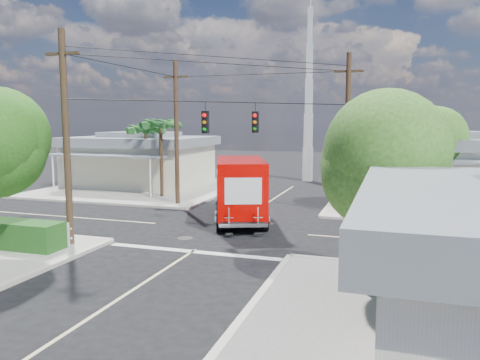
% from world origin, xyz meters
% --- Properties ---
extents(ground, '(120.00, 120.00, 0.00)m').
position_xyz_m(ground, '(0.00, 0.00, 0.00)').
color(ground, black).
rests_on(ground, ground).
extents(sidewalk_ne, '(14.12, 14.12, 0.14)m').
position_xyz_m(sidewalk_ne, '(10.88, 10.88, 0.07)').
color(sidewalk_ne, gray).
rests_on(sidewalk_ne, ground).
extents(sidewalk_nw, '(14.12, 14.12, 0.14)m').
position_xyz_m(sidewalk_nw, '(-10.88, 10.88, 0.07)').
color(sidewalk_nw, gray).
rests_on(sidewalk_nw, ground).
extents(road_markings, '(32.00, 32.00, 0.01)m').
position_xyz_m(road_markings, '(0.00, -1.47, 0.01)').
color(road_markings, beige).
rests_on(road_markings, ground).
extents(building_ne, '(11.80, 10.20, 4.50)m').
position_xyz_m(building_ne, '(12.50, 11.97, 2.32)').
color(building_ne, silver).
rests_on(building_ne, sidewalk_ne).
extents(building_nw, '(10.80, 10.20, 4.30)m').
position_xyz_m(building_nw, '(-12.00, 12.46, 2.22)').
color(building_nw, beige).
rests_on(building_nw, sidewalk_nw).
extents(radio_tower, '(0.80, 0.80, 17.00)m').
position_xyz_m(radio_tower, '(0.50, 20.00, 5.64)').
color(radio_tower, silver).
rests_on(radio_tower, ground).
extents(tree_ne_front, '(4.21, 4.14, 6.66)m').
position_xyz_m(tree_ne_front, '(7.21, 6.76, 4.77)').
color(tree_ne_front, '#422D1C').
rests_on(tree_ne_front, sidewalk_ne).
extents(tree_ne_back, '(3.77, 3.66, 5.82)m').
position_xyz_m(tree_ne_back, '(9.81, 8.96, 4.19)').
color(tree_ne_back, '#422D1C').
rests_on(tree_ne_back, sidewalk_ne).
extents(tree_se, '(3.67, 3.54, 5.62)m').
position_xyz_m(tree_se, '(7.01, -7.24, 4.04)').
color(tree_se, '#422D1C').
rests_on(tree_se, sidewalk_se).
extents(palm_nw_front, '(3.01, 3.08, 5.59)m').
position_xyz_m(palm_nw_front, '(-7.50, 7.50, 5.04)').
color(palm_nw_front, '#422D1C').
rests_on(palm_nw_front, sidewalk_nw).
extents(palm_nw_back, '(3.01, 3.08, 5.19)m').
position_xyz_m(palm_nw_back, '(-9.50, 9.00, 4.67)').
color(palm_nw_back, '#422D1C').
rests_on(palm_nw_back, sidewalk_nw).
extents(utility_poles, '(12.00, 10.68, 9.00)m').
position_xyz_m(utility_poles, '(-1.58, 1.60, 4.67)').
color(utility_poles, '#473321').
rests_on(utility_poles, ground).
extents(picket_fence, '(5.94, 0.06, 1.00)m').
position_xyz_m(picket_fence, '(-7.80, -5.60, 0.68)').
color(picket_fence, silver).
rests_on(picket_fence, sidewalk_sw).
extents(vending_boxes, '(1.90, 0.50, 1.10)m').
position_xyz_m(vending_boxes, '(6.50, 6.20, 0.69)').
color(vending_boxes, '#A11E14').
rests_on(vending_boxes, sidewalk_ne).
extents(delivery_truck, '(4.82, 7.99, 3.33)m').
position_xyz_m(delivery_truck, '(-0.07, 2.18, 1.69)').
color(delivery_truck, black).
rests_on(delivery_truck, ground).
extents(parked_car, '(5.84, 3.25, 1.55)m').
position_xyz_m(parked_car, '(10.36, 2.79, 0.77)').
color(parked_car, silver).
rests_on(parked_car, ground).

